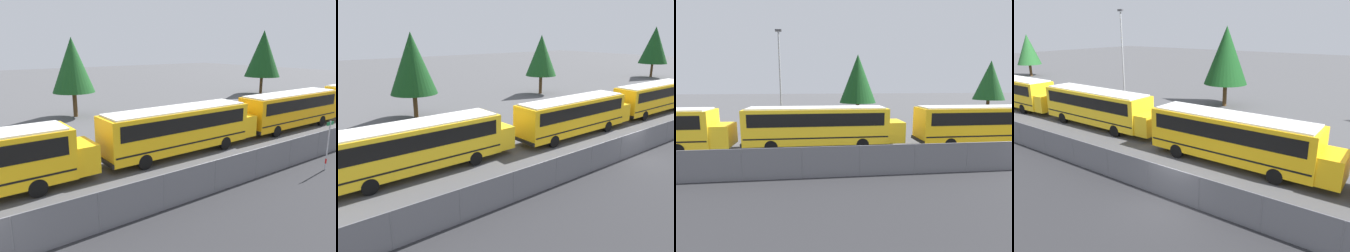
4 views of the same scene
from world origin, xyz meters
The scene contains 8 objects.
ground_plane centered at (0.00, 0.00, 0.00)m, with size 200.00×200.00×0.00m, color #4C4C4F.
fence centered at (0.00, 0.00, 0.88)m, with size 101.50×0.07×1.72m.
school_bus_1 centered at (-25.46, 6.20, 1.88)m, with size 12.08×2.51×3.18m.
school_bus_2 centered at (-12.68, 6.44, 1.88)m, with size 12.08×2.51×3.18m.
school_bus_3 centered at (0.47, 5.76, 1.88)m, with size 12.08×2.51×3.18m.
light_pole centered at (-16.42, 13.24, 5.39)m, with size 0.60×0.24×9.99m.
tree_1 centered at (-46.31, 20.16, 4.55)m, with size 3.92×3.92×7.12m.
tree_3 centered at (-7.63, 19.61, 5.42)m, with size 4.61×4.61×8.43m.
Camera 4 is at (8.80, -11.59, 8.27)m, focal length 35.00 mm.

